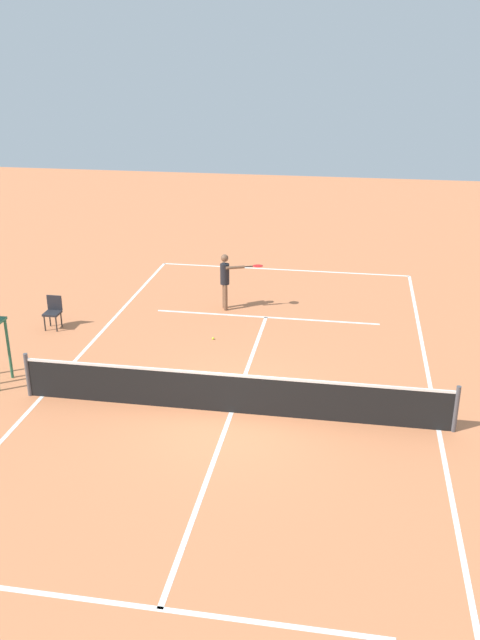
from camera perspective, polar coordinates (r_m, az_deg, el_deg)
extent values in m
plane|color=#D37A4C|center=(15.41, -0.72, -7.71)|extent=(60.00, 60.00, 0.00)
cube|color=white|center=(25.08, 3.64, 4.22)|extent=(9.00, 0.10, 0.01)
cube|color=white|center=(15.36, 16.25, -8.79)|extent=(0.10, 21.20, 0.01)
cube|color=white|center=(16.72, -16.17, -6.12)|extent=(0.10, 21.20, 0.01)
cube|color=white|center=(20.62, 2.19, 0.24)|extent=(6.75, 0.10, 0.01)
cube|color=white|center=(10.86, -6.71, -22.84)|extent=(6.75, 0.10, 0.01)
cube|color=white|center=(15.41, -0.72, -7.70)|extent=(0.10, 11.66, 0.01)
cylinder|color=#4C4C51|center=(15.14, 17.59, -7.10)|extent=(0.10, 0.10, 1.07)
cylinder|color=#4C4C51|center=(16.62, -17.30, -4.38)|extent=(0.10, 0.10, 1.07)
cube|color=black|center=(15.19, -0.73, -6.22)|extent=(9.60, 0.03, 0.91)
cube|color=white|center=(14.97, -0.74, -4.62)|extent=(9.60, 0.04, 0.06)
cylinder|color=brown|center=(21.21, -1.32, 2.06)|extent=(0.12, 0.12, 0.82)
cylinder|color=brown|center=(21.02, -1.21, 1.88)|extent=(0.12, 0.12, 0.82)
cylinder|color=black|center=(20.88, -1.28, 3.86)|extent=(0.28, 0.28, 0.64)
sphere|color=brown|center=(20.73, -1.29, 5.19)|extent=(0.23, 0.23, 0.23)
cylinder|color=brown|center=(21.04, -1.38, 4.10)|extent=(0.09, 0.09, 0.57)
cylinder|color=brown|center=(20.68, -0.41, 4.41)|extent=(0.56, 0.30, 0.09)
cylinder|color=black|center=(20.77, 0.72, 4.49)|extent=(0.25, 0.13, 0.04)
ellipsoid|color=red|center=(20.84, 1.50, 4.54)|extent=(0.40, 0.38, 0.04)
sphere|color=#CCE033|center=(19.05, -2.26, -1.55)|extent=(0.07, 0.07, 0.07)
cylinder|color=#2D6B4C|center=(17.52, -18.75, -2.31)|extent=(0.07, 0.07, 1.55)
cylinder|color=#262626|center=(20.19, -15.09, -0.35)|extent=(0.04, 0.04, 0.45)
cylinder|color=#262626|center=(20.33, -15.99, -0.28)|extent=(0.04, 0.04, 0.45)
cylinder|color=#262626|center=(20.48, -14.69, 0.02)|extent=(0.04, 0.04, 0.45)
cylinder|color=#262626|center=(20.63, -15.59, 0.08)|extent=(0.04, 0.04, 0.45)
cube|color=#232328|center=(20.32, -15.41, 0.54)|extent=(0.44, 0.44, 0.06)
cube|color=#232328|center=(20.42, -15.23, 1.41)|extent=(0.44, 0.04, 0.44)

